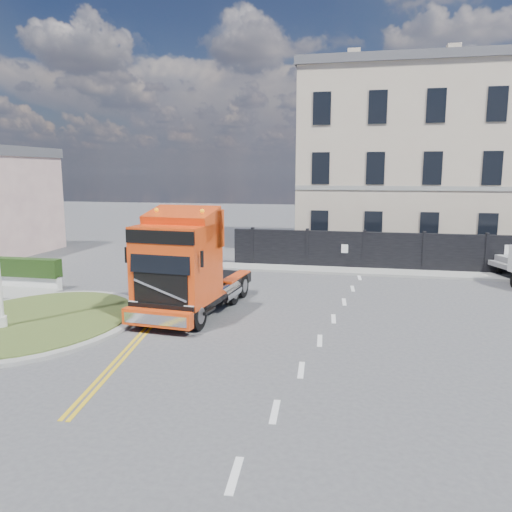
# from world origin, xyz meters

# --- Properties ---
(ground) EXTENTS (120.00, 120.00, 0.00)m
(ground) POSITION_xyz_m (0.00, 0.00, 0.00)
(ground) COLOR #424244
(ground) RESTS_ON ground
(traffic_island) EXTENTS (6.80, 6.80, 0.17)m
(traffic_island) POSITION_xyz_m (-7.00, -3.00, 0.08)
(traffic_island) COLOR gray
(traffic_island) RESTS_ON ground
(hoarding_fence) EXTENTS (18.80, 0.25, 2.00)m
(hoarding_fence) POSITION_xyz_m (6.55, 9.00, 1.00)
(hoarding_fence) COLOR black
(hoarding_fence) RESTS_ON ground
(georgian_building) EXTENTS (12.30, 10.30, 12.80)m
(georgian_building) POSITION_xyz_m (6.00, 16.50, 5.77)
(georgian_building) COLOR #C2B29A
(georgian_building) RESTS_ON ground
(pavement_far) EXTENTS (20.00, 1.60, 0.12)m
(pavement_far) POSITION_xyz_m (6.00, 8.10, 0.06)
(pavement_far) COLOR gray
(pavement_far) RESTS_ON ground
(truck) EXTENTS (2.92, 6.52, 3.79)m
(truck) POSITION_xyz_m (-2.25, -1.12, 1.70)
(truck) COLOR black
(truck) RESTS_ON ground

